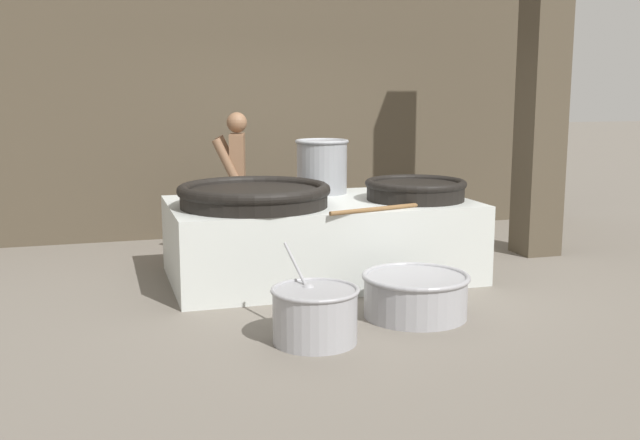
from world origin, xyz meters
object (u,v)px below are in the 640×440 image
(giant_wok_far, at_px, (416,189))
(cook, at_px, (237,180))
(giant_wok_near, at_px, (254,194))
(stock_pot, at_px, (322,165))
(prep_bowl_vegetables, at_px, (315,312))
(prep_bowl_meat, at_px, (415,293))

(giant_wok_far, distance_m, cook, 2.03)
(giant_wok_near, bearing_deg, stock_pot, 38.44)
(giant_wok_near, bearing_deg, prep_bowl_vegetables, -87.01)
(giant_wok_near, distance_m, giant_wok_far, 1.62)
(stock_pot, bearing_deg, prep_bowl_vegetables, -108.02)
(prep_bowl_vegetables, bearing_deg, giant_wok_near, 92.99)
(cook, relative_size, prep_bowl_vegetables, 1.89)
(giant_wok_far, distance_m, prep_bowl_vegetables, 2.35)
(stock_pot, bearing_deg, cook, 143.77)
(giant_wok_far, xyz_separation_m, prep_bowl_meat, (-0.56, -1.29, -0.68))
(giant_wok_far, height_order, stock_pot, stock_pot)
(giant_wok_near, distance_m, prep_bowl_meat, 1.84)
(giant_wok_far, xyz_separation_m, stock_pot, (-0.74, 0.74, 0.18))
(stock_pot, distance_m, prep_bowl_vegetables, 2.66)
(giant_wok_far, xyz_separation_m, cook, (-1.54, 1.33, -0.01))
(giant_wok_far, bearing_deg, giant_wok_near, 178.24)
(giant_wok_near, relative_size, stock_pot, 2.54)
(stock_pot, bearing_deg, prep_bowl_meat, -84.75)
(giant_wok_near, height_order, prep_bowl_meat, giant_wok_near)
(stock_pot, xyz_separation_m, prep_bowl_meat, (0.19, -2.04, -0.86))
(giant_wok_near, bearing_deg, cook, 86.66)
(stock_pot, relative_size, prep_bowl_vegetables, 0.67)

